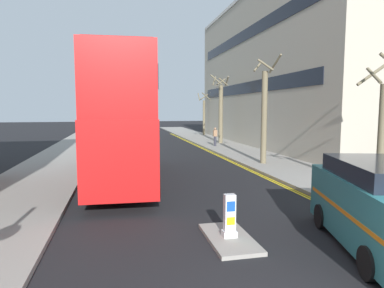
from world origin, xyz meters
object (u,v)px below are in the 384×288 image
at_px(keep_left_bollard, 230,217).
at_px(pedestrian_far, 215,136).
at_px(double_decker_bus_away, 123,116).
at_px(taxi_minivan, 384,208).

height_order(keep_left_bollard, pedestrian_far, pedestrian_far).
xyz_separation_m(keep_left_bollard, double_decker_bus_away, (-2.49, 7.90, 2.42)).
distance_m(keep_left_bollard, pedestrian_far, 20.97).
bearing_deg(taxi_minivan, keep_left_bollard, 156.13).
height_order(keep_left_bollard, taxi_minivan, taxi_minivan).
relative_size(double_decker_bus_away, taxi_minivan, 2.12).
bearing_deg(pedestrian_far, keep_left_bollard, -105.35).
xyz_separation_m(taxi_minivan, pedestrian_far, (2.27, 21.67, -0.08)).
bearing_deg(double_decker_bus_away, taxi_minivan, -58.34).
distance_m(double_decker_bus_away, taxi_minivan, 11.16).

